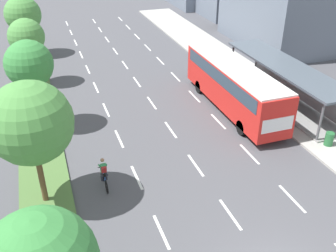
# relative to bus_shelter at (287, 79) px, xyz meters

# --- Properties ---
(median_strip) EXTENTS (2.60, 52.00, 0.12)m
(median_strip) POSITION_rel_bus_shelter_xyz_m (-17.83, 6.01, -1.81)
(median_strip) COLOR #4C7038
(median_strip) RESTS_ON ground
(sidewalk_right) EXTENTS (4.50, 52.00, 0.15)m
(sidewalk_right) POSITION_rel_bus_shelter_xyz_m (-0.28, 6.01, -1.79)
(sidewalk_right) COLOR #ADAAA3
(sidewalk_right) RESTS_ON ground
(lane_divider_left) EXTENTS (0.14, 49.50, 0.01)m
(lane_divider_left) POSITION_rel_bus_shelter_xyz_m (-13.03, 5.26, -1.86)
(lane_divider_left) COLOR white
(lane_divider_left) RESTS_ON ground
(lane_divider_center) EXTENTS (0.14, 49.50, 0.01)m
(lane_divider_center) POSITION_rel_bus_shelter_xyz_m (-9.53, 5.26, -1.86)
(lane_divider_center) COLOR white
(lane_divider_center) RESTS_ON ground
(lane_divider_right) EXTENTS (0.14, 49.50, 0.01)m
(lane_divider_right) POSITION_rel_bus_shelter_xyz_m (-6.03, 5.26, -1.86)
(lane_divider_right) COLOR white
(lane_divider_right) RESTS_ON ground
(bus_shelter) EXTENTS (2.90, 12.40, 2.86)m
(bus_shelter) POSITION_rel_bus_shelter_xyz_m (0.00, 0.00, 0.00)
(bus_shelter) COLOR gray
(bus_shelter) RESTS_ON sidewalk_right
(bus) EXTENTS (2.54, 11.29, 3.37)m
(bus) POSITION_rel_bus_shelter_xyz_m (-4.28, 0.23, 0.20)
(bus) COLOR red
(bus) RESTS_ON ground
(cyclist) EXTENTS (0.46, 1.82, 1.71)m
(cyclist) POSITION_rel_bus_shelter_xyz_m (-14.81, -5.67, -1.08)
(cyclist) COLOR black
(cyclist) RESTS_ON ground
(median_tree_second) EXTENTS (3.88, 3.88, 6.33)m
(median_tree_second) POSITION_rel_bus_shelter_xyz_m (-17.85, -5.86, 2.63)
(median_tree_second) COLOR brown
(median_tree_second) RESTS_ON median_strip
(median_tree_third) EXTENTS (2.97, 2.97, 5.88)m
(median_tree_third) POSITION_rel_bus_shelter_xyz_m (-17.68, 1.95, 2.62)
(median_tree_third) COLOR brown
(median_tree_third) RESTS_ON median_strip
(median_tree_fourth) EXTENTS (2.85, 2.85, 5.36)m
(median_tree_fourth) POSITION_rel_bus_shelter_xyz_m (-17.74, 9.77, 2.17)
(median_tree_fourth) COLOR brown
(median_tree_fourth) RESTS_ON median_strip
(median_tree_fifth) EXTENTS (3.43, 3.43, 5.65)m
(median_tree_fifth) POSITION_rel_bus_shelter_xyz_m (-17.88, 17.58, 2.17)
(median_tree_fifth) COLOR brown
(median_tree_fifth) RESTS_ON median_strip
(trash_bin) EXTENTS (0.52, 0.52, 0.85)m
(trash_bin) POSITION_rel_bus_shelter_xyz_m (-1.08, -6.36, -1.29)
(trash_bin) COLOR #286B38
(trash_bin) RESTS_ON sidewalk_right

